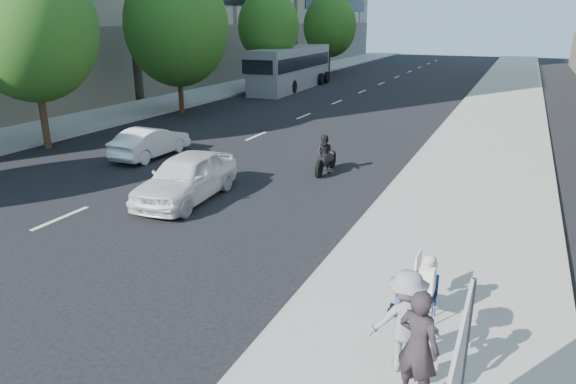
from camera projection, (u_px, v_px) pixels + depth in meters
The scene contains 14 objects.
ground at pixel (219, 300), 10.36m from camera, with size 160.00×160.00×0.00m, color black.
near_sidewalk at pixel (494, 130), 26.05m from camera, with size 5.00×120.00×0.15m, color gray.
far_sidewalk at pixel (162, 104), 34.15m from camera, with size 4.50×120.00×0.15m, color gray.
tree_far_b at pixel (30, 26), 20.99m from camera, with size 5.40×5.40×8.24m.
tree_far_c at pixel (176, 26), 29.66m from camera, with size 6.00×6.00×8.47m.
tree_far_d at pixel (269, 27), 40.07m from camera, with size 4.80×4.80×7.65m.
tree_far_e at pixel (330, 26), 52.19m from camera, with size 5.40×5.40×7.89m.
seated_protester at pixel (420, 282), 9.27m from camera, with size 0.83×1.12×1.31m.
jogger at pixel (405, 321), 7.85m from camera, with size 1.09×0.63×1.69m, color slate.
pedestrian_woman at pixel (418, 346), 7.18m from camera, with size 0.64×0.42×1.76m, color black.
white_sedan_near at pixel (186, 177), 15.94m from camera, with size 1.75×4.34×1.48m, color white.
white_sedan_mid at pixel (151, 142), 21.02m from camera, with size 1.31×3.75×1.23m, color silver.
motorcycle at pixel (325, 156), 18.76m from camera, with size 0.73×2.05×1.42m.
bus at pixel (292, 68), 41.68m from camera, with size 3.11×12.15×3.30m.
Camera 1 is at (5.03, -7.74, 5.37)m, focal length 32.00 mm.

